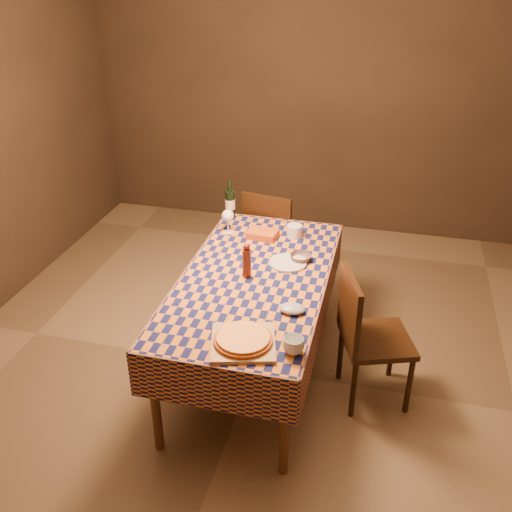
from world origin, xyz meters
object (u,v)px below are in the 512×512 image
(pizza, at_px, (243,339))
(chair_right, at_px, (365,332))
(white_plate, at_px, (288,263))
(bowl, at_px, (301,258))
(cutting_board, at_px, (243,343))
(dining_table, at_px, (254,287))
(wine_bottle, at_px, (230,203))
(chair_far, at_px, (272,236))

(pizza, xyz_separation_m, chair_right, (0.63, 0.62, -0.28))
(white_plate, xyz_separation_m, chair_right, (0.57, -0.31, -0.25))
(bowl, relative_size, white_plate, 0.56)
(cutting_board, xyz_separation_m, white_plate, (0.06, 0.93, -0.00))
(dining_table, xyz_separation_m, wine_bottle, (-0.41, 0.86, 0.19))
(dining_table, xyz_separation_m, chair_far, (-0.12, 1.08, -0.17))
(pizza, xyz_separation_m, white_plate, (0.06, 0.93, -0.03))
(pizza, relative_size, chair_right, 0.44)
(white_plate, distance_m, chair_far, 0.94)
(dining_table, xyz_separation_m, white_plate, (0.18, 0.23, 0.08))
(chair_far, distance_m, chair_right, 1.45)
(dining_table, relative_size, wine_bottle, 6.02)
(cutting_board, distance_m, bowl, 1.00)
(dining_table, xyz_separation_m, bowl, (0.25, 0.29, 0.10))
(dining_table, height_order, wine_bottle, wine_bottle)
(chair_far, bearing_deg, white_plate, -70.67)
(pizza, relative_size, wine_bottle, 1.34)
(bowl, xyz_separation_m, chair_far, (-0.37, 0.79, -0.27))
(dining_table, xyz_separation_m, cutting_board, (0.12, -0.70, 0.09))
(cutting_board, bearing_deg, chair_far, 97.54)
(dining_table, height_order, cutting_board, cutting_board)
(dining_table, relative_size, chair_far, 1.98)
(dining_table, height_order, chair_right, chair_right)
(white_plate, distance_m, chair_right, 0.69)
(white_plate, bearing_deg, wine_bottle, 132.90)
(white_plate, height_order, chair_far, chair_far)
(pizza, xyz_separation_m, wine_bottle, (-0.53, 1.56, 0.08))
(wine_bottle, bearing_deg, white_plate, -47.10)
(dining_table, relative_size, cutting_board, 5.35)
(wine_bottle, xyz_separation_m, white_plate, (0.59, -0.64, -0.11))
(chair_right, bearing_deg, dining_table, 173.64)
(white_plate, bearing_deg, dining_table, -128.30)
(white_plate, height_order, chair_right, chair_right)
(dining_table, height_order, pizza, pizza)
(bowl, distance_m, wine_bottle, 0.88)
(white_plate, xyz_separation_m, chair_far, (-0.30, 0.85, -0.25))
(cutting_board, relative_size, bowl, 2.40)
(dining_table, relative_size, white_plate, 7.20)
(dining_table, distance_m, chair_far, 1.10)
(cutting_board, xyz_separation_m, chair_far, (-0.24, 1.78, -0.26))
(pizza, bearing_deg, white_plate, 86.07)
(bowl, bearing_deg, chair_right, -37.23)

